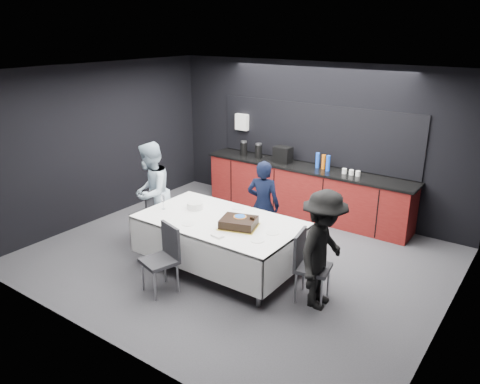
# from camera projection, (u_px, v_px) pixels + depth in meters

# --- Properties ---
(ground) EXTENTS (6.00, 6.00, 0.00)m
(ground) POSITION_uv_depth(u_px,v_px,m) (236.00, 258.00, 7.23)
(ground) COLOR #3F3F44
(ground) RESTS_ON ground
(room_shell) EXTENTS (6.04, 5.04, 2.82)m
(room_shell) POSITION_uv_depth(u_px,v_px,m) (236.00, 140.00, 6.60)
(room_shell) COLOR white
(room_shell) RESTS_ON ground
(kitchenette) EXTENTS (4.10, 0.64, 2.05)m
(kitchenette) POSITION_uv_depth(u_px,v_px,m) (305.00, 187.00, 8.76)
(kitchenette) COLOR #5D100E
(kitchenette) RESTS_ON ground
(party_table) EXTENTS (2.32, 1.32, 0.78)m
(party_table) POSITION_uv_depth(u_px,v_px,m) (220.00, 228.00, 6.70)
(party_table) COLOR #99999E
(party_table) RESTS_ON ground
(cake_assembly) EXTENTS (0.61, 0.54, 0.16)m
(cake_assembly) POSITION_uv_depth(u_px,v_px,m) (239.00, 223.00, 6.39)
(cake_assembly) COLOR gold
(cake_assembly) RESTS_ON party_table
(plate_stack) EXTENTS (0.25, 0.25, 0.10)m
(plate_stack) POSITION_uv_depth(u_px,v_px,m) (195.00, 205.00, 7.04)
(plate_stack) COLOR white
(plate_stack) RESTS_ON party_table
(loose_plate_near) EXTENTS (0.18, 0.18, 0.01)m
(loose_plate_near) POSITION_uv_depth(u_px,v_px,m) (188.00, 224.00, 6.50)
(loose_plate_near) COLOR white
(loose_plate_near) RESTS_ON party_table
(loose_plate_right_a) EXTENTS (0.18, 0.18, 0.01)m
(loose_plate_right_a) POSITION_uv_depth(u_px,v_px,m) (273.00, 233.00, 6.22)
(loose_plate_right_a) COLOR white
(loose_plate_right_a) RESTS_ON party_table
(loose_plate_right_b) EXTENTS (0.18, 0.18, 0.01)m
(loose_plate_right_b) POSITION_uv_depth(u_px,v_px,m) (257.00, 240.00, 6.00)
(loose_plate_right_b) COLOR white
(loose_plate_right_b) RESTS_ON party_table
(loose_plate_far) EXTENTS (0.20, 0.20, 0.01)m
(loose_plate_far) POSITION_uv_depth(u_px,v_px,m) (238.00, 208.00, 7.07)
(loose_plate_far) COLOR white
(loose_plate_far) RESTS_ON party_table
(fork_pile) EXTENTS (0.18, 0.13, 0.03)m
(fork_pile) POSITION_uv_depth(u_px,v_px,m) (217.00, 236.00, 6.11)
(fork_pile) COLOR white
(fork_pile) RESTS_ON party_table
(champagne_flute) EXTENTS (0.06, 0.06, 0.22)m
(champagne_flute) POSITION_uv_depth(u_px,v_px,m) (163.00, 199.00, 6.98)
(champagne_flute) COLOR white
(champagne_flute) RESTS_ON party_table
(chair_left) EXTENTS (0.44, 0.44, 0.92)m
(chair_left) POSITION_uv_depth(u_px,v_px,m) (151.00, 211.00, 7.63)
(chair_left) COLOR #2A2A2F
(chair_left) RESTS_ON ground
(chair_right) EXTENTS (0.49, 0.49, 0.92)m
(chair_right) POSITION_uv_depth(u_px,v_px,m) (307.00, 261.00, 6.00)
(chair_right) COLOR #2A2A2F
(chair_right) RESTS_ON ground
(chair_near) EXTENTS (0.52, 0.52, 0.92)m
(chair_near) POSITION_uv_depth(u_px,v_px,m) (164.00, 254.00, 6.19)
(chair_near) COLOR #2A2A2F
(chair_near) RESTS_ON ground
(person_center) EXTENTS (0.60, 0.47, 1.45)m
(person_center) POSITION_uv_depth(u_px,v_px,m) (263.00, 205.00, 7.35)
(person_center) COLOR black
(person_center) RESTS_ON ground
(person_left) EXTENTS (0.91, 1.00, 1.66)m
(person_left) POSITION_uv_depth(u_px,v_px,m) (151.00, 193.00, 7.58)
(person_left) COLOR #A5BDD0
(person_left) RESTS_ON ground
(person_right) EXTENTS (0.65, 1.04, 1.55)m
(person_right) POSITION_uv_depth(u_px,v_px,m) (323.00, 250.00, 5.76)
(person_right) COLOR black
(person_right) RESTS_ON ground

